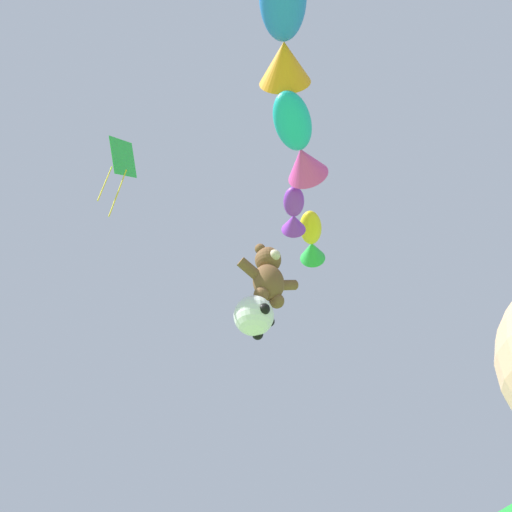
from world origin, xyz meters
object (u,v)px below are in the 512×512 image
fish_kite_goldfin (311,240)px  fish_kite_teal (299,143)px  fish_kite_violet (294,212)px  diamond_kite (122,161)px  fish_kite_cobalt (284,32)px  teddy_bear_kite (269,275)px  soccer_ball_kite (254,316)px

fish_kite_goldfin → fish_kite_teal: (-2.80, -2.83, -0.97)m
fish_kite_goldfin → fish_kite_violet: 2.10m
diamond_kite → fish_kite_cobalt: bearing=-74.2°
teddy_bear_kite → fish_kite_goldfin: fish_kite_goldfin is taller
soccer_ball_kite → fish_kite_violet: fish_kite_violet is taller
teddy_bear_kite → fish_kite_violet: fish_kite_violet is taller
fish_kite_violet → fish_kite_cobalt: bearing=-129.8°
soccer_ball_kite → fish_kite_cobalt: (-2.44, -4.69, 2.85)m
soccer_ball_kite → fish_kite_cobalt: bearing=-117.5°
soccer_ball_kite → fish_kite_teal: size_ratio=0.49×
soccer_ball_kite → fish_kite_cobalt: fish_kite_cobalt is taller
fish_kite_teal → fish_kite_goldfin: bearing=45.3°
teddy_bear_kite → soccer_ball_kite: bearing=167.4°
fish_kite_violet → diamond_kite: bearing=153.0°
fish_kite_teal → fish_kite_cobalt: bearing=-134.9°
teddy_bear_kite → fish_kite_violet: 1.76m
soccer_ball_kite → fish_kite_goldfin: size_ratio=0.55×
fish_kite_goldfin → fish_kite_violet: (-1.59, -1.10, -0.81)m
soccer_ball_kite → diamond_kite: size_ratio=0.35×
fish_kite_goldfin → diamond_kite: 5.87m
fish_kite_goldfin → fish_kite_cobalt: bearing=-134.8°
teddy_bear_kite → fish_kite_teal: size_ratio=0.88×
fish_kite_goldfin → fish_kite_teal: 4.10m
soccer_ball_kite → fish_kite_violet: bearing=-82.1°
fish_kite_violet → fish_kite_goldfin: bearing=34.7°
fish_kite_teal → soccer_ball_kite: bearing=72.9°
fish_kite_teal → diamond_kite: 5.11m
soccer_ball_kite → fish_kite_goldfin: (1.80, -0.41, 3.22)m
diamond_kite → fish_kite_teal: bearing=-52.6°
fish_kite_cobalt → diamond_kite: 5.60m
diamond_kite → fish_kite_violet: bearing=-27.0°
fish_kite_cobalt → diamond_kite: diamond_kite is taller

